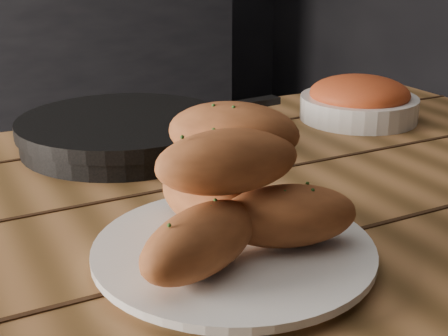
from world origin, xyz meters
The scene contains 5 objects.
table centered at (0.28, -0.60, 0.65)m, with size 1.37×0.90×0.75m.
plate centered at (0.28, -0.70, 0.76)m, with size 0.27×0.27×0.02m.
bread_rolls centered at (0.27, -0.69, 0.82)m, with size 0.25×0.21×0.13m.
skillet centered at (0.30, -0.31, 0.77)m, with size 0.45×0.31×0.05m.
bowl centered at (0.71, -0.35, 0.78)m, with size 0.20×0.20×0.07m.
Camera 1 is at (0.02, -1.17, 1.04)m, focal length 50.00 mm.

